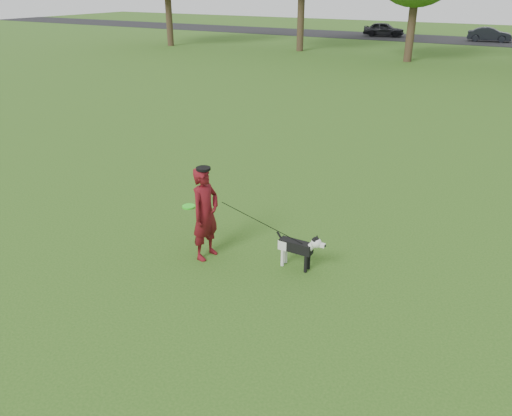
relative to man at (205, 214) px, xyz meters
The scene contains 7 objects.
ground 1.38m from the man, 20.30° to the left, with size 120.00×120.00×0.00m, color #285116.
road 40.40m from the man, 88.54° to the left, with size 120.00×7.00×0.02m, color black.
man is the anchor object (origin of this frame).
dog 1.71m from the man, 15.07° to the left, with size 0.91×0.18×0.69m.
car_left 41.32m from the man, 102.25° to the left, with size 1.43×3.55×1.21m, color black.
car_mid 40.38m from the man, 90.02° to the left, with size 1.17×3.37×1.11m, color black.
man_held_items 1.07m from the man, 10.04° to the left, with size 2.18×0.58×1.22m.
Camera 1 is at (3.57, -6.70, 4.47)m, focal length 35.00 mm.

